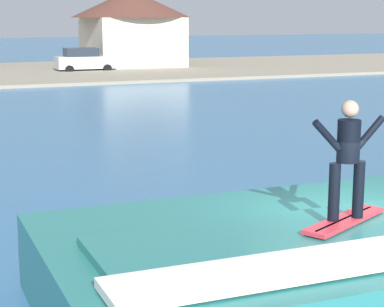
{
  "coord_description": "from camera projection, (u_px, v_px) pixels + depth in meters",
  "views": [
    {
      "loc": [
        -6.19,
        -8.64,
        4.2
      ],
      "look_at": [
        -1.31,
        3.23,
        1.65
      ],
      "focal_mm": 64.96,
      "sensor_mm": 36.0,
      "label": 1
    }
  ],
  "objects": [
    {
      "name": "wave_crest",
      "position": [
        287.0,
        268.0,
        10.0
      ],
      "size": [
        6.9,
        4.66,
        1.33
      ],
      "color": "#2A7C78",
      "rests_on": "ground_plane"
    },
    {
      "name": "car_far_shore",
      "position": [
        84.0,
        60.0,
        51.78
      ],
      "size": [
        4.38,
        2.05,
        1.86
      ],
      "color": "silver",
      "rests_on": "ground_plane"
    },
    {
      "name": "ground_plane",
      "position": [
        346.0,
        286.0,
        10.96
      ],
      "size": [
        260.0,
        260.0,
        0.0
      ],
      "primitive_type": "plane",
      "color": "teal"
    },
    {
      "name": "house_gabled_white",
      "position": [
        131.0,
        24.0,
        56.35
      ],
      "size": [
        9.68,
        9.68,
        6.27
      ],
      "color": "beige",
      "rests_on": "ground_plane"
    },
    {
      "name": "surfboard",
      "position": [
        345.0,
        220.0,
        9.8
      ],
      "size": [
        1.71,
        1.12,
        0.06
      ],
      "color": "#D8333F",
      "rests_on": "wave_crest"
    },
    {
      "name": "surfer",
      "position": [
        348.0,
        153.0,
        9.59
      ],
      "size": [
        1.17,
        0.32,
        1.68
      ],
      "color": "black",
      "rests_on": "surfboard"
    }
  ]
}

